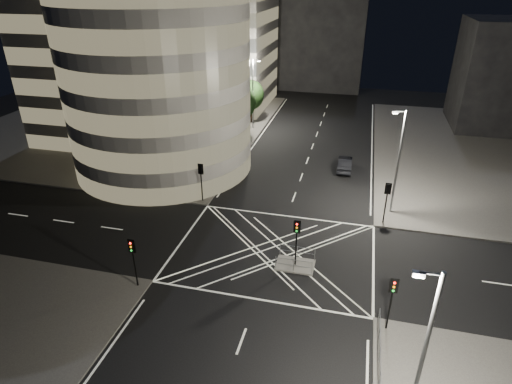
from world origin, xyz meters
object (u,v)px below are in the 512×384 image
(traffic_signal_nr, at_px, (392,294))
(street_lamp_right_near, at_px, (421,356))
(traffic_signal_island, at_px, (297,235))
(street_lamp_right_far, at_px, (398,160))
(traffic_signal_nl, at_px, (133,254))
(traffic_signal_fr, at_px, (387,195))
(traffic_signal_fl, at_px, (201,175))
(central_island, at_px, (295,265))
(street_lamp_left_near, at_px, (211,132))
(sedan, at_px, (345,164))
(street_lamp_left_far, at_px, (253,92))

(traffic_signal_nr, height_order, street_lamp_right_near, street_lamp_right_near)
(traffic_signal_island, relative_size, street_lamp_right_far, 0.40)
(street_lamp_right_far, bearing_deg, traffic_signal_nl, -139.09)
(traffic_signal_fr, bearing_deg, traffic_signal_island, -129.33)
(traffic_signal_fl, bearing_deg, street_lamp_right_near, -48.76)
(central_island, bearing_deg, traffic_signal_nl, -153.86)
(street_lamp_left_near, height_order, sedan, street_lamp_left_near)
(traffic_signal_fr, bearing_deg, sedan, 110.31)
(street_lamp_right_far, bearing_deg, traffic_signal_fl, -173.12)
(traffic_signal_island, xyz_separation_m, street_lamp_left_far, (-11.44, 31.50, 2.63))
(street_lamp_right_far, height_order, sedan, street_lamp_right_far)
(sedan, bearing_deg, traffic_signal_fl, 39.44)
(traffic_signal_nr, height_order, street_lamp_left_far, street_lamp_left_far)
(central_island, distance_m, street_lamp_right_far, 13.98)
(traffic_signal_nr, bearing_deg, central_island, 142.07)
(traffic_signal_nl, bearing_deg, street_lamp_left_far, 90.99)
(street_lamp_right_far, distance_m, sedan, 11.46)
(street_lamp_right_near, distance_m, sedan, 32.92)
(traffic_signal_fl, bearing_deg, street_lamp_left_far, 91.57)
(traffic_signal_fl, relative_size, traffic_signal_nl, 1.00)
(traffic_signal_island, xyz_separation_m, street_lamp_right_far, (7.44, 10.50, 2.63))
(central_island, relative_size, traffic_signal_nr, 0.75)
(street_lamp_right_far, bearing_deg, traffic_signal_island, -125.30)
(traffic_signal_fl, bearing_deg, street_lamp_right_far, 6.88)
(traffic_signal_fr, relative_size, sedan, 0.86)
(traffic_signal_nr, height_order, street_lamp_left_near, street_lamp_left_near)
(central_island, height_order, street_lamp_left_far, street_lamp_left_far)
(traffic_signal_fr, bearing_deg, street_lamp_right_near, -88.25)
(traffic_signal_fl, height_order, traffic_signal_fr, same)
(traffic_signal_fl, distance_m, street_lamp_left_far, 23.36)
(sedan, bearing_deg, traffic_signal_fr, 109.28)
(traffic_signal_fr, height_order, traffic_signal_nr, same)
(traffic_signal_nr, relative_size, street_lamp_left_near, 0.40)
(street_lamp_left_near, xyz_separation_m, sedan, (14.01, 6.21, -4.78))
(street_lamp_right_near, height_order, sedan, street_lamp_right_near)
(traffic_signal_fl, xyz_separation_m, traffic_signal_fr, (17.60, 0.00, 0.00))
(traffic_signal_fr, xyz_separation_m, street_lamp_right_near, (0.64, -20.80, 2.63))
(street_lamp_right_far, xyz_separation_m, sedan, (-4.86, 9.21, -4.78))
(central_island, xyz_separation_m, traffic_signal_island, (0.00, 0.00, 2.84))
(central_island, height_order, street_lamp_right_far, street_lamp_right_far)
(traffic_signal_nl, bearing_deg, sedan, 61.86)
(street_lamp_left_near, distance_m, street_lamp_right_near, 32.13)
(traffic_signal_nl, bearing_deg, street_lamp_right_near, -21.55)
(street_lamp_left_far, relative_size, sedan, 2.16)
(traffic_signal_fr, height_order, street_lamp_left_far, street_lamp_left_far)
(street_lamp_left_near, bearing_deg, street_lamp_left_far, 90.00)
(traffic_signal_fl, distance_m, street_lamp_right_near, 27.79)
(traffic_signal_fr, xyz_separation_m, traffic_signal_nr, (0.00, -13.60, 0.00))
(street_lamp_left_far, bearing_deg, street_lamp_right_near, -66.79)
(central_island, xyz_separation_m, traffic_signal_fr, (6.80, 8.30, 2.84))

